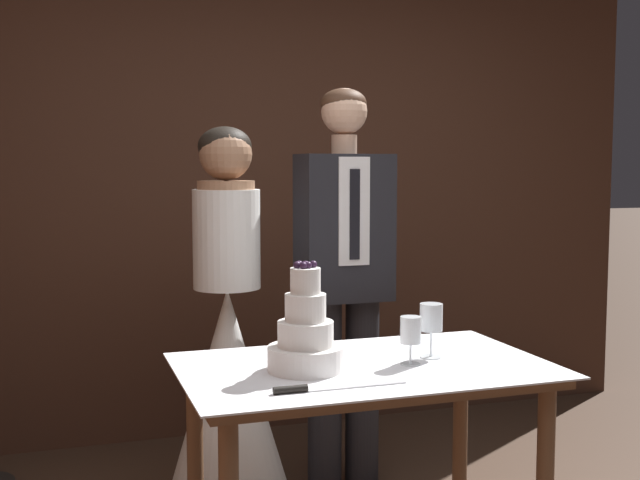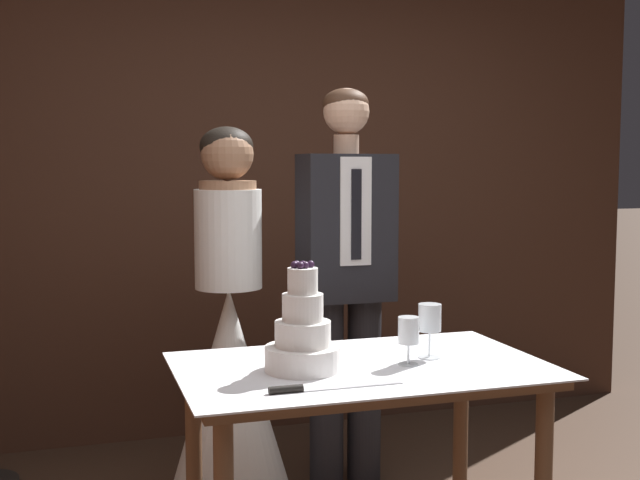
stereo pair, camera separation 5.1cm
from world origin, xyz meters
The scene contains 8 objects.
wall_back centered at (0.00, 2.19, 1.36)m, with size 4.41×0.12×2.72m, color #472B1E.
cake_table centered at (-0.14, 0.35, 0.68)m, with size 1.19×0.73×0.79m.
tiered_cake centered at (-0.34, 0.34, 0.90)m, with size 0.24×0.24×0.35m.
cake_knife centered at (-0.39, 0.11, 0.80)m, with size 0.40×0.02×0.02m.
wine_glass_near centered at (0.11, 0.37, 0.92)m, with size 0.08×0.08×0.18m.
wine_glass_middle centered at (0.00, 0.30, 0.89)m, with size 0.07×0.07×0.16m.
bride centered at (-0.40, 1.25, 0.59)m, with size 0.54×0.54×1.59m.
groom centered at (0.12, 1.25, 0.98)m, with size 0.39×0.25×1.76m.
Camera 2 is at (-1.03, -2.03, 1.43)m, focal length 45.00 mm.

